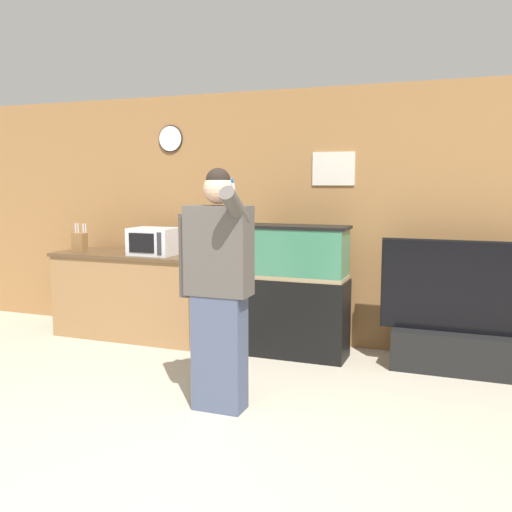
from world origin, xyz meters
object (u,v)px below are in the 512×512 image
(counter_island, at_px, (133,295))
(knife_block, at_px, (80,242))
(tv_on_stand, at_px, (469,335))
(person_standing, at_px, (218,286))
(aquarium_on_stand, at_px, (292,291))
(microwave, at_px, (154,241))

(counter_island, bearing_deg, knife_block, -174.06)
(tv_on_stand, height_order, person_standing, person_standing)
(aquarium_on_stand, bearing_deg, counter_island, 177.99)
(tv_on_stand, bearing_deg, aquarium_on_stand, -177.83)
(counter_island, xyz_separation_m, microwave, (0.30, -0.05, 0.60))
(knife_block, relative_size, person_standing, 0.17)
(counter_island, distance_m, person_standing, 2.33)
(person_standing, bearing_deg, tv_on_stand, 41.48)
(knife_block, bearing_deg, tv_on_stand, 0.88)
(microwave, bearing_deg, knife_block, -178.97)
(person_standing, bearing_deg, knife_block, 148.10)
(counter_island, bearing_deg, person_standing, -41.67)
(microwave, bearing_deg, person_standing, -46.21)
(counter_island, distance_m, aquarium_on_stand, 1.83)
(knife_block, xyz_separation_m, tv_on_stand, (4.05, 0.06, -0.68))
(tv_on_stand, bearing_deg, person_standing, -138.52)
(microwave, distance_m, tv_on_stand, 3.20)
(aquarium_on_stand, bearing_deg, person_standing, -94.39)
(microwave, bearing_deg, aquarium_on_stand, -0.57)
(aquarium_on_stand, relative_size, person_standing, 0.72)
(counter_island, bearing_deg, tv_on_stand, -0.05)
(counter_island, distance_m, tv_on_stand, 3.42)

